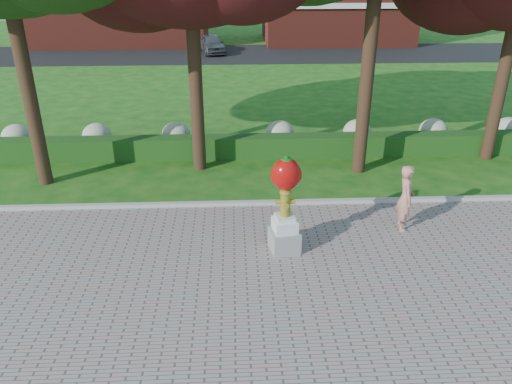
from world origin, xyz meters
TOP-DOWN VIEW (x-y plane):
  - ground at (0.00, 0.00)m, footprint 100.00×100.00m
  - curb at (0.00, 3.00)m, footprint 40.00×0.18m
  - lawn_hedge at (0.00, 7.00)m, footprint 24.00×0.70m
  - hydrangea_row at (0.57, 8.00)m, footprint 20.10×1.10m
  - street at (0.00, 28.00)m, footprint 50.00×8.00m
  - building_right at (8.00, 34.00)m, footprint 12.00×8.00m
  - hydrant_sculpture at (0.43, 0.46)m, footprint 0.80×0.80m
  - woman at (3.74, 1.41)m, footprint 0.51×0.72m
  - parked_car at (-2.33, 28.47)m, footprint 2.41×4.20m

SIDE VIEW (x-z plane):
  - ground at x=0.00m, z-range 0.00..0.00m
  - street at x=0.00m, z-range 0.00..0.02m
  - curb at x=0.00m, z-range 0.00..0.15m
  - lawn_hedge at x=0.00m, z-range 0.00..0.80m
  - hydrangea_row at x=0.57m, z-range 0.06..1.04m
  - parked_car at x=-2.33m, z-range 0.02..1.37m
  - woman at x=3.74m, z-range 0.04..1.88m
  - hydrant_sculpture at x=0.43m, z-range 0.12..2.67m
  - building_right at x=8.00m, z-range 0.00..6.40m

